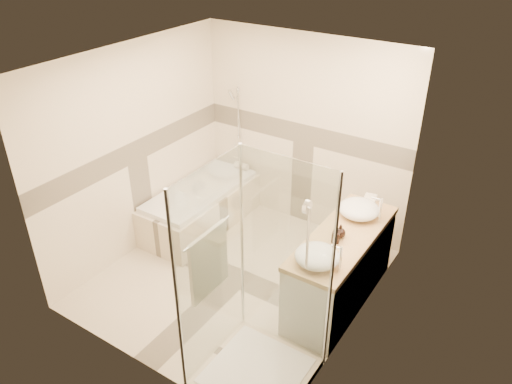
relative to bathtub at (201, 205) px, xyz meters
The scene contains 12 objects.
room 1.57m from the bathtub, 30.53° to the right, with size 2.82×3.02×2.52m.
bathtub is the anchor object (origin of this frame).
vanity 2.18m from the bathtub, ahead, with size 0.58×1.62×0.85m.
shower_enclosure 2.47m from the bathtub, 41.10° to the right, with size 0.96×0.93×2.04m.
vessel_sink_near 2.22m from the bathtub, ahead, with size 0.43×0.43×0.17m, color white.
vessel_sink_far 2.40m from the bathtub, 23.25° to the right, with size 0.42×0.42×0.17m, color white.
faucet_near 2.45m from the bathtub, ahead, with size 0.12×0.03×0.29m.
faucet_far 2.61m from the bathtub, 21.31° to the right, with size 0.11×0.03×0.27m.
amenity_bottle_a 2.28m from the bathtub, 13.34° to the right, with size 0.08×0.08×0.17m, color black.
amenity_bottle_b 2.25m from the bathtub, 10.85° to the right, with size 0.11×0.11×0.14m, color black.
folded_towels 2.24m from the bathtub, ahead, with size 0.13×0.22×0.07m, color white.
rolled_towel 0.82m from the bathtub, 79.72° to the left, with size 0.09×0.09×0.20m, color white.
Camera 1 is at (2.64, -3.65, 3.71)m, focal length 35.00 mm.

